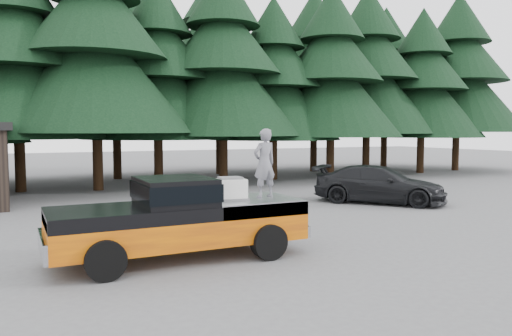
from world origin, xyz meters
name	(u,v)px	position (x,y,z in m)	size (l,w,h in m)	color
ground	(232,250)	(0.00, 0.00, 0.00)	(120.00, 120.00, 0.00)	#4E4E51
pickup_truck	(179,231)	(-1.44, -0.22, 0.67)	(6.00, 2.04, 1.33)	#DF6900
truck_cab	(175,190)	(-1.54, -0.22, 1.62)	(1.66, 1.90, 0.59)	black
air_compressor	(230,190)	(-0.18, -0.31, 1.57)	(0.71, 0.59, 0.49)	silver
man_on_bed	(264,163)	(0.77, -0.26, 2.19)	(0.63, 0.41, 1.72)	slate
parked_car	(379,184)	(8.74, 4.82, 0.77)	(2.16, 5.32, 1.54)	black
treeline	(114,44)	(0.42, 17.20, 7.72)	(60.15, 16.05, 17.50)	black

